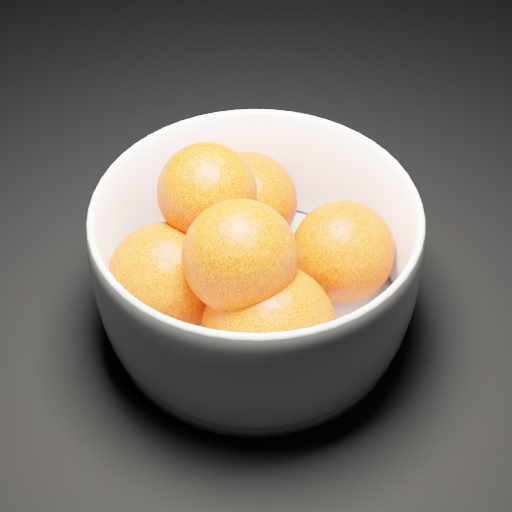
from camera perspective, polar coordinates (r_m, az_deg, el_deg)
bowl at (r=0.56m, az=0.00°, el=-0.44°), size 0.25×0.25×0.12m
orange_pile at (r=0.55m, az=-0.79°, el=-0.32°), size 0.21×0.21×0.14m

